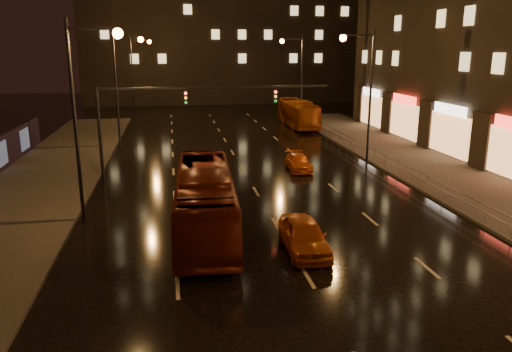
# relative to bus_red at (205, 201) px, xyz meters

# --- Properties ---
(ground) EXTENTS (140.00, 140.00, 0.00)m
(ground) POSITION_rel_bus_red_xyz_m (3.56, 10.35, -1.56)
(ground) COLOR black
(ground) RESTS_ON ground
(sidewalk_left) EXTENTS (7.00, 70.00, 0.15)m
(sidewalk_left) POSITION_rel_bus_red_xyz_m (-9.94, 5.35, -1.49)
(sidewalk_left) COLOR #38332D
(sidewalk_left) RESTS_ON ground
(sidewalk_right) EXTENTS (7.00, 70.00, 0.15)m
(sidewalk_right) POSITION_rel_bus_red_xyz_m (17.06, 5.35, -1.49)
(sidewalk_right) COLOR #38332D
(sidewalk_right) RESTS_ON ground
(traffic_signal) EXTENTS (15.31, 0.32, 6.20)m
(traffic_signal) POSITION_rel_bus_red_xyz_m (-1.50, 10.35, 3.17)
(traffic_signal) COLOR black
(traffic_signal) RESTS_ON ground
(railing_right) EXTENTS (0.05, 56.00, 1.00)m
(railing_right) POSITION_rel_bus_red_xyz_m (13.76, 8.35, -0.66)
(railing_right) COLOR #99999E
(railing_right) RESTS_ON sidewalk_right
(bus_red) EXTENTS (3.21, 11.33, 3.12)m
(bus_red) POSITION_rel_bus_red_xyz_m (0.00, 0.00, 0.00)
(bus_red) COLOR #5F1A0D
(bus_red) RESTS_ON ground
(bus_curb) EXTENTS (2.50, 10.57, 2.94)m
(bus_curb) POSITION_rel_bus_red_xyz_m (12.56, 31.45, -0.09)
(bus_curb) COLOR #A74D10
(bus_curb) RESTS_ON ground
(taxi_near) EXTENTS (1.83, 4.35, 1.47)m
(taxi_near) POSITION_rel_bus_red_xyz_m (4.06, -3.16, -0.83)
(taxi_near) COLOR #C05212
(taxi_near) RESTS_ON ground
(taxi_far) EXTENTS (1.74, 3.91, 1.12)m
(taxi_far) POSITION_rel_bus_red_xyz_m (7.56, 11.42, -1.00)
(taxi_far) COLOR #D65814
(taxi_far) RESTS_ON ground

